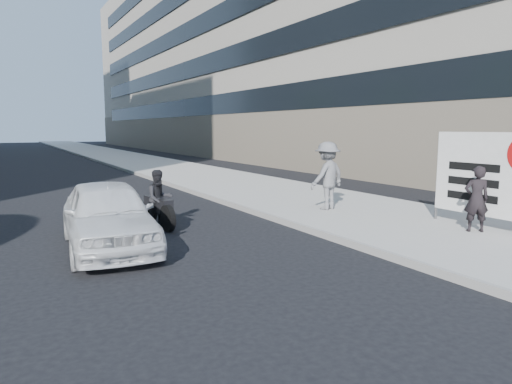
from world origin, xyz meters
TOP-DOWN VIEW (x-y plane):
  - ground at (0.00, 0.00)m, footprint 160.00×160.00m
  - near_sidewalk at (4.00, 20.00)m, footprint 5.00×120.00m
  - near_building at (17.00, 32.00)m, footprint 14.00×70.00m
  - jogger at (3.27, 3.55)m, footprint 1.36×0.97m
  - pedestrian_woman at (4.37, -0.33)m, footprint 0.64×0.59m
  - protest_banner at (4.78, -0.44)m, footprint 0.08×3.06m
  - white_sedan_near at (-2.92, 2.80)m, footprint 1.97×4.22m
  - motorcycle at (-1.39, 4.27)m, footprint 0.75×2.05m

SIDE VIEW (x-z plane):
  - ground at x=0.00m, z-range 0.00..0.00m
  - near_sidewalk at x=4.00m, z-range 0.00..0.15m
  - motorcycle at x=-1.39m, z-range -0.08..1.35m
  - white_sedan_near at x=-2.92m, z-range 0.00..1.40m
  - pedestrian_woman at x=4.37m, z-range 0.15..1.62m
  - jogger at x=3.27m, z-range 0.15..2.06m
  - protest_banner at x=4.78m, z-range 0.30..2.50m
  - near_building at x=17.00m, z-range 0.00..20.00m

